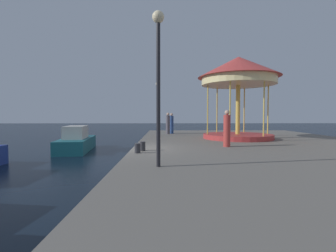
{
  "coord_description": "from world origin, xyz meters",
  "views": [
    {
      "loc": [
        1.51,
        -11.14,
        2.34
      ],
      "look_at": [
        1.76,
        5.08,
        1.62
      ],
      "focal_mm": 25.53,
      "sensor_mm": 36.0,
      "label": 1
    }
  ],
  "objects_px": {
    "bollard_north": "(138,148)",
    "person_near_carousel": "(172,124)",
    "person_far_corner": "(168,124)",
    "person_by_the_water": "(227,130)",
    "bollard_south": "(143,146)",
    "lamp_post_near_edge": "(158,62)",
    "carousel": "(238,78)",
    "motorboat_teal": "(76,142)",
    "lamp_post_mid_promenade": "(158,98)"
  },
  "relations": [
    {
      "from": "lamp_post_near_edge",
      "to": "person_far_corner",
      "type": "distance_m",
      "value": 12.88
    },
    {
      "from": "person_far_corner",
      "to": "lamp_post_mid_promenade",
      "type": "bearing_deg",
      "value": -111.05
    },
    {
      "from": "motorboat_teal",
      "to": "person_near_carousel",
      "type": "height_order",
      "value": "person_near_carousel"
    },
    {
      "from": "carousel",
      "to": "person_far_corner",
      "type": "relative_size",
      "value": 3.06
    },
    {
      "from": "motorboat_teal",
      "to": "person_far_corner",
      "type": "xyz_separation_m",
      "value": [
        6.12,
        3.97,
        1.01
      ]
    },
    {
      "from": "motorboat_teal",
      "to": "bollard_south",
      "type": "bearing_deg",
      "value": -48.09
    },
    {
      "from": "motorboat_teal",
      "to": "person_near_carousel",
      "type": "bearing_deg",
      "value": 34.35
    },
    {
      "from": "bollard_north",
      "to": "person_near_carousel",
      "type": "relative_size",
      "value": 0.23
    },
    {
      "from": "bollard_south",
      "to": "person_far_corner",
      "type": "height_order",
      "value": "person_far_corner"
    },
    {
      "from": "bollard_north",
      "to": "person_near_carousel",
      "type": "height_order",
      "value": "person_near_carousel"
    },
    {
      "from": "carousel",
      "to": "lamp_post_mid_promenade",
      "type": "distance_m",
      "value": 5.85
    },
    {
      "from": "lamp_post_near_edge",
      "to": "lamp_post_mid_promenade",
      "type": "xyz_separation_m",
      "value": [
        -0.28,
        10.69,
        -0.32
      ]
    },
    {
      "from": "motorboat_teal",
      "to": "person_by_the_water",
      "type": "height_order",
      "value": "person_by_the_water"
    },
    {
      "from": "bollard_north",
      "to": "bollard_south",
      "type": "bearing_deg",
      "value": 76.83
    },
    {
      "from": "lamp_post_near_edge",
      "to": "bollard_south",
      "type": "distance_m",
      "value": 4.45
    },
    {
      "from": "carousel",
      "to": "bollard_north",
      "type": "relative_size",
      "value": 13.51
    },
    {
      "from": "motorboat_teal",
      "to": "bollard_north",
      "type": "xyz_separation_m",
      "value": [
        4.72,
        -6.08,
        0.39
      ]
    },
    {
      "from": "motorboat_teal",
      "to": "person_far_corner",
      "type": "distance_m",
      "value": 7.37
    },
    {
      "from": "lamp_post_near_edge",
      "to": "person_far_corner",
      "type": "bearing_deg",
      "value": 87.83
    },
    {
      "from": "person_near_carousel",
      "to": "bollard_south",
      "type": "bearing_deg",
      "value": -99.03
    },
    {
      "from": "motorboat_teal",
      "to": "bollard_south",
      "type": "xyz_separation_m",
      "value": [
        4.87,
        -5.43,
        0.39
      ]
    },
    {
      "from": "carousel",
      "to": "person_near_carousel",
      "type": "bearing_deg",
      "value": 133.88
    },
    {
      "from": "lamp_post_near_edge",
      "to": "lamp_post_mid_promenade",
      "type": "bearing_deg",
      "value": 91.5
    },
    {
      "from": "lamp_post_mid_promenade",
      "to": "bollard_north",
      "type": "bearing_deg",
      "value": -94.53
    },
    {
      "from": "lamp_post_mid_promenade",
      "to": "person_near_carousel",
      "type": "distance_m",
      "value": 3.3
    },
    {
      "from": "lamp_post_mid_promenade",
      "to": "person_far_corner",
      "type": "relative_size",
      "value": 2.31
    },
    {
      "from": "carousel",
      "to": "person_by_the_water",
      "type": "height_order",
      "value": "carousel"
    },
    {
      "from": "bollard_north",
      "to": "person_near_carousel",
      "type": "distance_m",
      "value": 10.63
    },
    {
      "from": "person_by_the_water",
      "to": "person_near_carousel",
      "type": "bearing_deg",
      "value": 106.07
    },
    {
      "from": "carousel",
      "to": "lamp_post_near_edge",
      "type": "distance_m",
      "value": 10.06
    },
    {
      "from": "bollard_south",
      "to": "person_by_the_water",
      "type": "xyz_separation_m",
      "value": [
        4.03,
        1.27,
        0.65
      ]
    },
    {
      "from": "carousel",
      "to": "bollard_north",
      "type": "height_order",
      "value": "carousel"
    },
    {
      "from": "person_by_the_water",
      "to": "lamp_post_near_edge",
      "type": "bearing_deg",
      "value": -125.71
    },
    {
      "from": "lamp_post_near_edge",
      "to": "person_near_carousel",
      "type": "bearing_deg",
      "value": 86.54
    },
    {
      "from": "bollard_south",
      "to": "lamp_post_near_edge",
      "type": "bearing_deg",
      "value": -76.73
    },
    {
      "from": "person_far_corner",
      "to": "bollard_south",
      "type": "bearing_deg",
      "value": -97.57
    },
    {
      "from": "person_near_carousel",
      "to": "person_by_the_water",
      "type": "distance_m",
      "value": 8.91
    },
    {
      "from": "person_by_the_water",
      "to": "lamp_post_mid_promenade",
      "type": "bearing_deg",
      "value": 119.88
    },
    {
      "from": "bollard_south",
      "to": "person_near_carousel",
      "type": "distance_m",
      "value": 9.97
    },
    {
      "from": "motorboat_teal",
      "to": "lamp_post_mid_promenade",
      "type": "bearing_deg",
      "value": 20.44
    },
    {
      "from": "bollard_south",
      "to": "person_by_the_water",
      "type": "relative_size",
      "value": 0.22
    },
    {
      "from": "person_near_carousel",
      "to": "person_far_corner",
      "type": "bearing_deg",
      "value": -126.31
    },
    {
      "from": "carousel",
      "to": "person_far_corner",
      "type": "bearing_deg",
      "value": 138.77
    },
    {
      "from": "motorboat_teal",
      "to": "carousel",
      "type": "distance_m",
      "value": 11.5
    },
    {
      "from": "carousel",
      "to": "lamp_post_near_edge",
      "type": "xyz_separation_m",
      "value": [
        -5.06,
        -8.65,
        -0.9
      ]
    },
    {
      "from": "lamp_post_near_edge",
      "to": "person_near_carousel",
      "type": "height_order",
      "value": "lamp_post_near_edge"
    },
    {
      "from": "lamp_post_mid_promenade",
      "to": "person_far_corner",
      "type": "bearing_deg",
      "value": 68.95
    },
    {
      "from": "person_far_corner",
      "to": "person_by_the_water",
      "type": "bearing_deg",
      "value": -71.14
    },
    {
      "from": "lamp_post_near_edge",
      "to": "bollard_north",
      "type": "height_order",
      "value": "lamp_post_near_edge"
    },
    {
      "from": "bollard_north",
      "to": "carousel",
      "type": "bearing_deg",
      "value": 45.23
    }
  ]
}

